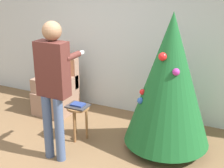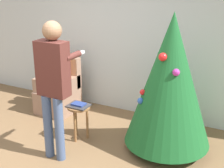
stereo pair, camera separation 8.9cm
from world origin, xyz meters
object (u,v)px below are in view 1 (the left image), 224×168
(armchair, at_px, (57,93))
(person_standing, at_px, (53,79))
(person_seated, at_px, (55,76))
(side_stool, at_px, (78,113))
(christmas_tree, at_px, (170,80))

(armchair, height_order, person_standing, person_standing)
(person_seated, xyz_separation_m, person_standing, (0.86, -1.19, 0.43))
(person_seated, xyz_separation_m, side_stool, (0.87, -0.67, -0.25))
(christmas_tree, xyz_separation_m, person_seated, (-2.11, 0.35, -0.35))
(armchair, relative_size, side_stool, 1.83)
(person_standing, bearing_deg, side_stool, 88.98)
(christmas_tree, distance_m, person_seated, 2.16)
(person_seated, bearing_deg, side_stool, -37.46)
(armchair, bearing_deg, person_standing, -54.80)
(person_standing, xyz_separation_m, side_stool, (0.01, 0.53, -0.68))
(side_stool, bearing_deg, person_seated, 142.54)
(christmas_tree, bearing_deg, armchair, 169.78)
(person_standing, bearing_deg, armchair, 125.20)
(armchair, relative_size, person_seated, 0.78)
(christmas_tree, xyz_separation_m, armchair, (-2.11, 0.38, -0.67))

